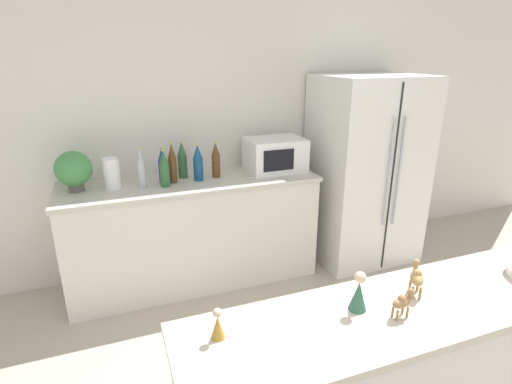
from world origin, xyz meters
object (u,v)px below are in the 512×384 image
(camel_figurine_second, at_px, (417,277))
(back_bottle_0, at_px, (141,169))
(back_bottle_5, at_px, (198,163))
(wise_man_figurine_purple, at_px, (359,294))
(camel_figurine, at_px, (402,302))
(microwave, at_px, (275,155))
(potted_plant, at_px, (74,170))
(refrigerator, at_px, (365,170))
(back_bottle_1, at_px, (163,166))
(back_bottle_6, at_px, (164,169))
(back_bottle_4, at_px, (182,160))
(back_bottle_3, at_px, (172,163))
(back_bottle_2, at_px, (216,160))
(wise_man_figurine_crimson, at_px, (218,325))
(paper_towel_roll, at_px, (112,174))

(camel_figurine_second, bearing_deg, back_bottle_0, 116.17)
(back_bottle_5, distance_m, wise_man_figurine_purple, 1.92)
(back_bottle_5, bearing_deg, back_bottle_0, -176.12)
(back_bottle_0, distance_m, camel_figurine, 2.13)
(camel_figurine, bearing_deg, microwave, 80.31)
(back_bottle_5, bearing_deg, potted_plant, 176.28)
(refrigerator, bearing_deg, back_bottle_5, 177.57)
(back_bottle_1, relative_size, back_bottle_6, 0.99)
(camel_figurine, distance_m, wise_man_figurine_purple, 0.16)
(back_bottle_4, bearing_deg, back_bottle_5, -48.56)
(refrigerator, relative_size, back_bottle_0, 5.54)
(back_bottle_0, xyz_separation_m, back_bottle_3, (0.24, 0.05, 0.01))
(camel_figurine, bearing_deg, back_bottle_2, 94.83)
(camel_figurine, bearing_deg, back_bottle_3, 104.56)
(refrigerator, distance_m, camel_figurine_second, 2.13)
(wise_man_figurine_crimson, bearing_deg, wise_man_figurine_purple, -3.31)
(back_bottle_0, distance_m, back_bottle_5, 0.44)
(back_bottle_2, relative_size, camel_figurine, 2.60)
(back_bottle_0, bearing_deg, refrigerator, -1.04)
(paper_towel_roll, relative_size, back_bottle_2, 0.79)
(camel_figurine, bearing_deg, back_bottle_6, 107.07)
(back_bottle_1, relative_size, camel_figurine_second, 2.02)
(back_bottle_2, relative_size, wise_man_figurine_purple, 1.79)
(back_bottle_0, distance_m, wise_man_figurine_crimson, 1.86)
(back_bottle_2, height_order, back_bottle_3, back_bottle_3)
(potted_plant, distance_m, wise_man_figurine_crimson, 2.02)
(back_bottle_4, bearing_deg, paper_towel_roll, -169.95)
(microwave, relative_size, camel_figurine, 4.19)
(refrigerator, bearing_deg, back_bottle_2, 175.74)
(back_bottle_5, height_order, back_bottle_6, back_bottle_5)
(potted_plant, bearing_deg, back_bottle_0, -10.72)
(back_bottle_0, xyz_separation_m, camel_figurine, (0.77, -1.98, -0.06))
(back_bottle_5, bearing_deg, paper_towel_roll, 178.22)
(microwave, distance_m, camel_figurine_second, 1.96)
(back_bottle_3, distance_m, back_bottle_4, 0.14)
(back_bottle_5, bearing_deg, back_bottle_6, -167.97)
(microwave, xyz_separation_m, camel_figurine_second, (-0.19, -1.95, -0.04))
(back_bottle_2, bearing_deg, microwave, 0.46)
(refrigerator, relative_size, back_bottle_6, 5.94)
(back_bottle_0, bearing_deg, back_bottle_5, 3.88)
(camel_figurine_second, xyz_separation_m, wise_man_figurine_purple, (-0.28, -0.01, -0.01))
(back_bottle_5, height_order, camel_figurine_second, back_bottle_5)
(back_bottle_0, xyz_separation_m, back_bottle_5, (0.44, 0.03, -0.00))
(back_bottle_4, bearing_deg, microwave, -5.47)
(back_bottle_4, bearing_deg, back_bottle_1, -157.92)
(back_bottle_4, height_order, wise_man_figurine_purple, back_bottle_4)
(back_bottle_2, relative_size, back_bottle_6, 1.05)
(camel_figurine, distance_m, camel_figurine_second, 0.19)
(back_bottle_2, relative_size, back_bottle_5, 1.01)
(back_bottle_1, xyz_separation_m, wise_man_figurine_crimson, (-0.08, -1.93, -0.06))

